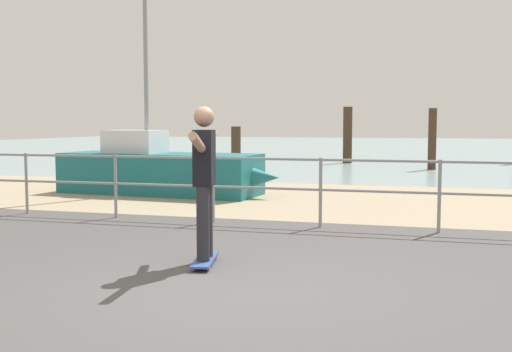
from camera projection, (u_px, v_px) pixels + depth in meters
The scene contains 10 objects.
ground_plane at pixel (182, 324), 4.80m from camera, with size 24.00×10.00×0.04m, color #474444.
beach_strip at pixel (336, 200), 12.46m from camera, with size 24.00×6.00×0.04m, color tan.
sea_surface at pixel (402, 148), 39.29m from camera, with size 72.00×50.00×0.04m, color #849EA3.
railing_fence at pixel (213, 179), 9.53m from camera, with size 10.13×0.05×1.05m.
sailboat at pixel (166, 171), 13.40m from camera, with size 5.02×1.74×5.83m.
skateboard at pixel (205, 260), 6.72m from camera, with size 0.36×0.82×0.08m.
skateboarder at pixel (204, 173), 6.64m from camera, with size 0.38×1.43×1.65m.
groyne_post_0 at pixel (236, 148), 20.56m from camera, with size 0.32×0.32×1.45m, color #422D1E.
groyne_post_1 at pixel (348, 135), 23.79m from camera, with size 0.35×0.35×2.18m, color #422D1E.
groyne_post_2 at pixel (432, 139), 20.38m from camera, with size 0.27×0.27×2.05m, color #422D1E.
Camera 1 is at (1.84, -5.34, 1.56)m, focal length 43.33 mm.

